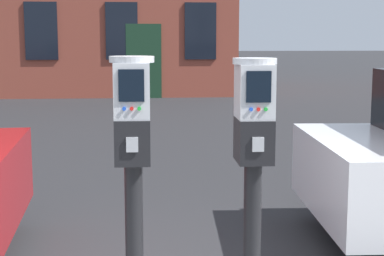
# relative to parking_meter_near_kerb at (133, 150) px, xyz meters

# --- Properties ---
(parking_meter_near_kerb) EXTENTS (0.22, 0.25, 1.46)m
(parking_meter_near_kerb) POSITION_rel_parking_meter_near_kerb_xyz_m (0.00, 0.00, 0.00)
(parking_meter_near_kerb) COLOR black
(parking_meter_near_kerb) RESTS_ON sidewalk_slab
(parking_meter_twin_adjacent) EXTENTS (0.22, 0.25, 1.45)m
(parking_meter_twin_adjacent) POSITION_rel_parking_meter_near_kerb_xyz_m (0.60, -0.00, -0.01)
(parking_meter_twin_adjacent) COLOR black
(parking_meter_twin_adjacent) RESTS_ON sidewalk_slab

